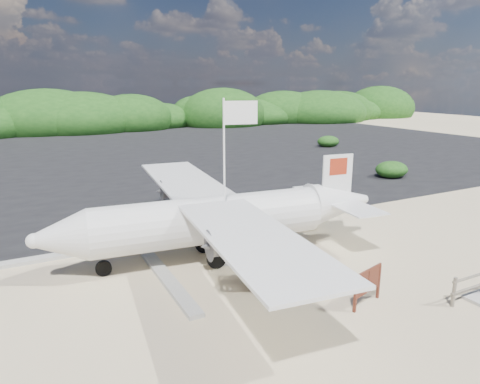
{
  "coord_description": "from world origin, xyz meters",
  "views": [
    {
      "loc": [
        -8.65,
        -12.81,
        6.89
      ],
      "look_at": [
        0.53,
        4.95,
        1.8
      ],
      "focal_mm": 32.0,
      "sensor_mm": 36.0,
      "label": 1
    }
  ],
  "objects": [
    {
      "name": "crew_b",
      "position": [
        -1.68,
        4.53,
        0.95
      ],
      "size": [
        1.12,
        1.0,
        1.9
      ],
      "primitive_type": "imported",
      "rotation": [
        0.0,
        0.0,
        3.51
      ],
      "color": "#121446",
      "rests_on": "ground"
    },
    {
      "name": "aircraft_large",
      "position": [
        17.44,
        23.42,
        0.0
      ],
      "size": [
        18.34,
        18.34,
        5.0
      ],
      "primitive_type": null,
      "rotation": [
        0.0,
        0.0,
        3.04
      ],
      "color": "#B2B2B2",
      "rests_on": "ground"
    },
    {
      "name": "flagpole",
      "position": [
        -1.99,
        1.35,
        0.0
      ],
      "size": [
        1.36,
        0.78,
        6.39
      ],
      "primitive_type": null,
      "rotation": [
        0.0,
        0.0,
        -0.2
      ],
      "color": "white",
      "rests_on": "ground"
    },
    {
      "name": "baggage_cart",
      "position": [
        -1.05,
        -1.03,
        0.0
      ],
      "size": [
        2.87,
        2.21,
        1.26
      ],
      "primitive_type": null,
      "rotation": [
        0.0,
        0.0,
        -0.34
      ],
      "color": "#0B2BA8",
      "rests_on": "ground"
    },
    {
      "name": "ground",
      "position": [
        0.0,
        0.0,
        0.0
      ],
      "size": [
        160.0,
        160.0,
        0.0
      ],
      "primitive_type": "plane",
      "color": "beige"
    },
    {
      "name": "crew_a",
      "position": [
        0.16,
        1.65,
        0.75
      ],
      "size": [
        0.61,
        0.47,
        1.5
      ],
      "primitive_type": "imported",
      "rotation": [
        0.0,
        0.0,
        3.37
      ],
      "color": "#121446",
      "rests_on": "ground"
    },
    {
      "name": "asphalt_apron",
      "position": [
        0.0,
        30.0,
        0.0
      ],
      "size": [
        90.0,
        50.0,
        0.04
      ],
      "primitive_type": null,
      "color": "#B2B2B2",
      "rests_on": "ground"
    },
    {
      "name": "vegetation_band",
      "position": [
        0.0,
        55.0,
        0.0
      ],
      "size": [
        124.0,
        8.0,
        4.4
      ],
      "primitive_type": null,
      "color": "#B2B2B2",
      "rests_on": "ground"
    },
    {
      "name": "signboard",
      "position": [
        0.64,
        -3.66,
        0.0
      ],
      "size": [
        1.52,
        0.54,
        1.26
      ],
      "primitive_type": null,
      "rotation": [
        0.0,
        0.0,
        0.26
      ],
      "color": "#5F2A1B",
      "rests_on": "ground"
    },
    {
      "name": "lagoon",
      "position": [
        -9.0,
        1.5,
        0.0
      ],
      "size": [
        9.0,
        7.0,
        0.4
      ],
      "primitive_type": null,
      "color": "#B2B2B2",
      "rests_on": "ground"
    }
  ]
}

